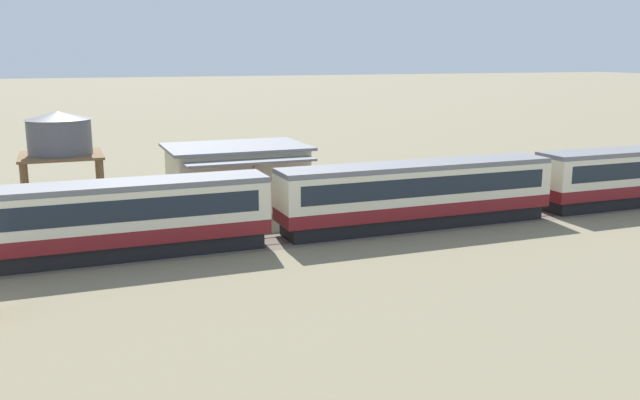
% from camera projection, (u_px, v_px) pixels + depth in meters
% --- Properties ---
extents(ground_plane, '(600.00, 600.00, 0.00)m').
position_uv_depth(ground_plane, '(375.00, 231.00, 41.52)').
color(ground_plane, '#7A7056').
extents(passenger_train, '(75.00, 3.10, 4.05)m').
position_uv_depth(passenger_train, '(276.00, 203.00, 38.86)').
color(passenger_train, maroon).
rests_on(passenger_train, ground_plane).
extents(railway_track, '(120.91, 3.60, 0.04)m').
position_uv_depth(railway_track, '(314.00, 237.00, 40.16)').
color(railway_track, '#665B51').
rests_on(railway_track, ground_plane).
extents(station_building, '(9.67, 8.05, 4.40)m').
position_uv_depth(station_building, '(237.00, 176.00, 47.60)').
color(station_building, beige).
rests_on(station_building, ground_plane).
extents(water_tower, '(4.93, 4.93, 7.19)m').
position_uv_depth(water_tower, '(60.00, 136.00, 41.91)').
color(water_tower, brown).
rests_on(water_tower, ground_plane).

